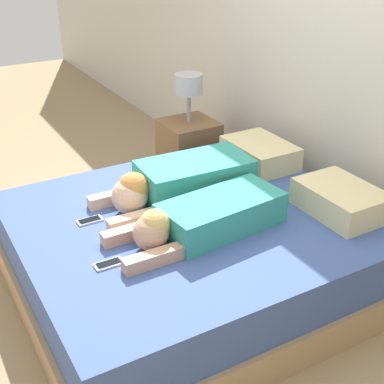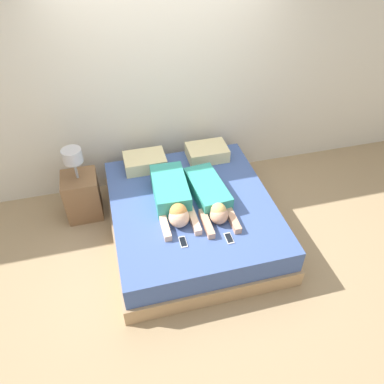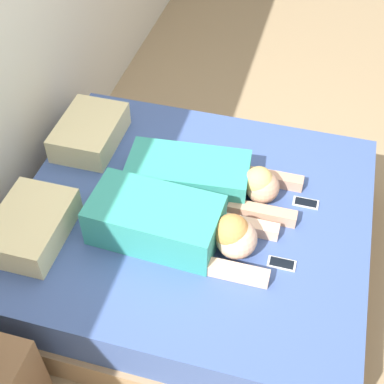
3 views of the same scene
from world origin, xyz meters
name	(u,v)px [view 3 (image 3 of 3)]	position (x,y,z in m)	size (l,w,h in m)	color
ground_plane	(192,262)	(0.00, 0.00, 0.00)	(12.00, 12.00, 0.00)	#9E8460
bed	(192,238)	(0.00, 0.00, 0.23)	(1.78, 1.97, 0.47)	tan
pillow_head_left	(31,226)	(-0.39, 0.75, 0.55)	(0.49, 0.35, 0.16)	beige
pillow_head_right	(90,132)	(0.39, 0.75, 0.55)	(0.49, 0.35, 0.16)	beige
person_left	(175,225)	(-0.21, 0.03, 0.58)	(0.39, 0.96, 0.24)	teal
person_right	(208,177)	(0.19, -0.04, 0.56)	(0.38, 0.98, 0.21)	teal
cell_phone_left	(282,264)	(-0.23, -0.53, 0.48)	(0.07, 0.14, 0.01)	silver
cell_phone_right	(306,203)	(0.22, -0.59, 0.48)	(0.07, 0.14, 0.01)	silver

